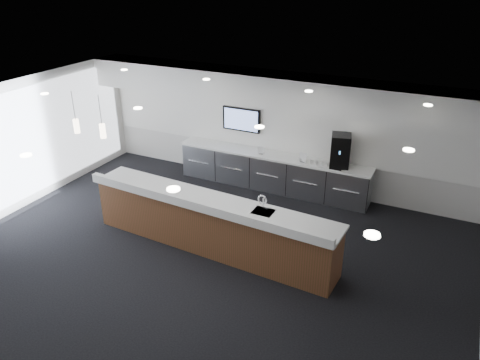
% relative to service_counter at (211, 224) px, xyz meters
% --- Properties ---
extents(ground, '(10.00, 10.00, 0.00)m').
position_rel_service_counter_xyz_m(ground, '(0.05, -0.51, -0.57)').
color(ground, black).
rests_on(ground, ground).
extents(ceiling, '(10.00, 8.00, 0.02)m').
position_rel_service_counter_xyz_m(ceiling, '(0.05, -0.51, 2.43)').
color(ceiling, black).
rests_on(ceiling, back_wall).
extents(back_wall, '(10.00, 0.02, 3.00)m').
position_rel_service_counter_xyz_m(back_wall, '(0.05, 3.49, 0.93)').
color(back_wall, silver).
rests_on(back_wall, ground).
extents(left_wall, '(0.02, 8.00, 3.00)m').
position_rel_service_counter_xyz_m(left_wall, '(-4.95, -0.51, 0.93)').
color(left_wall, silver).
rests_on(left_wall, ground).
extents(soffit_bulkhead, '(10.00, 0.90, 0.70)m').
position_rel_service_counter_xyz_m(soffit_bulkhead, '(0.05, 3.04, 2.08)').
color(soffit_bulkhead, white).
rests_on(soffit_bulkhead, back_wall).
extents(alcove_panel, '(9.80, 0.06, 1.40)m').
position_rel_service_counter_xyz_m(alcove_panel, '(0.05, 3.46, 1.03)').
color(alcove_panel, white).
rests_on(alcove_panel, back_wall).
extents(window_blinds_wall, '(0.04, 7.36, 2.55)m').
position_rel_service_counter_xyz_m(window_blinds_wall, '(-4.91, -0.51, 0.93)').
color(window_blinds_wall, white).
rests_on(window_blinds_wall, left_wall).
extents(back_credenza, '(5.06, 0.66, 0.95)m').
position_rel_service_counter_xyz_m(back_credenza, '(0.05, 3.13, -0.10)').
color(back_credenza, '#A0A3A8').
rests_on(back_credenza, ground).
extents(wall_tv, '(1.05, 0.08, 0.62)m').
position_rel_service_counter_xyz_m(wall_tv, '(-0.95, 3.40, 1.08)').
color(wall_tv, black).
rests_on(wall_tv, back_wall).
extents(pendant_left, '(0.12, 0.12, 0.30)m').
position_rel_service_counter_xyz_m(pendant_left, '(-2.35, 0.29, 1.68)').
color(pendant_left, '#FFE8C6').
rests_on(pendant_left, ceiling).
extents(pendant_right, '(0.12, 0.12, 0.30)m').
position_rel_service_counter_xyz_m(pendant_right, '(-3.05, 0.29, 1.68)').
color(pendant_right, '#FFE8C6').
rests_on(pendant_right, ceiling).
extents(ceiling_can_lights, '(7.00, 5.00, 0.02)m').
position_rel_service_counter_xyz_m(ceiling_can_lights, '(0.05, -0.51, 2.40)').
color(ceiling_can_lights, white).
rests_on(ceiling_can_lights, ceiling).
extents(service_counter, '(5.42, 1.19, 1.49)m').
position_rel_service_counter_xyz_m(service_counter, '(0.00, 0.00, 0.00)').
color(service_counter, brown).
rests_on(service_counter, ground).
extents(coffee_machine, '(0.55, 0.63, 0.78)m').
position_rel_service_counter_xyz_m(coffee_machine, '(1.74, 3.16, 0.76)').
color(coffee_machine, black).
rests_on(coffee_machine, back_credenza).
extents(info_sign_left, '(0.15, 0.06, 0.21)m').
position_rel_service_counter_xyz_m(info_sign_left, '(-0.24, 3.03, 0.48)').
color(info_sign_left, white).
rests_on(info_sign_left, back_credenza).
extents(info_sign_right, '(0.18, 0.05, 0.24)m').
position_rel_service_counter_xyz_m(info_sign_right, '(0.90, 3.00, 0.50)').
color(info_sign_right, white).
rests_on(info_sign_right, back_credenza).
extents(cup_0, '(0.09, 0.09, 0.09)m').
position_rel_service_counter_xyz_m(cup_0, '(1.52, 3.00, 0.42)').
color(cup_0, white).
rests_on(cup_0, back_credenza).
extents(cup_1, '(0.13, 0.13, 0.09)m').
position_rel_service_counter_xyz_m(cup_1, '(1.38, 3.00, 0.42)').
color(cup_1, white).
rests_on(cup_1, back_credenza).
extents(cup_2, '(0.11, 0.11, 0.09)m').
position_rel_service_counter_xyz_m(cup_2, '(1.24, 3.00, 0.42)').
color(cup_2, white).
rests_on(cup_2, back_credenza).
extents(cup_3, '(0.12, 0.12, 0.09)m').
position_rel_service_counter_xyz_m(cup_3, '(1.10, 3.00, 0.42)').
color(cup_3, white).
rests_on(cup_3, back_credenza).
extents(cup_4, '(0.13, 0.13, 0.09)m').
position_rel_service_counter_xyz_m(cup_4, '(0.96, 3.00, 0.42)').
color(cup_4, white).
rests_on(cup_4, back_credenza).
extents(cup_5, '(0.10, 0.10, 0.09)m').
position_rel_service_counter_xyz_m(cup_5, '(0.82, 3.00, 0.42)').
color(cup_5, white).
rests_on(cup_5, back_credenza).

